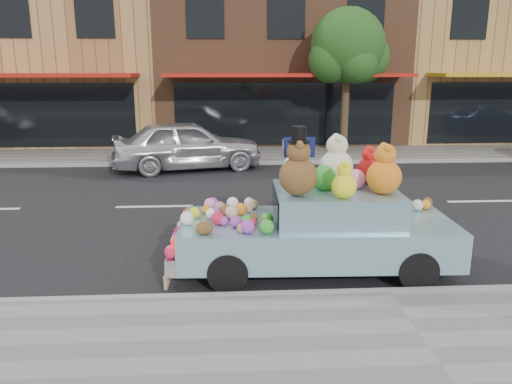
{
  "coord_description": "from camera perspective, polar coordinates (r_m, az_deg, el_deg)",
  "views": [
    {
      "loc": [
        -2.27,
        -11.44,
        3.24
      ],
      "look_at": [
        -1.81,
        -3.64,
        1.25
      ],
      "focal_mm": 35.0,
      "sensor_mm": 36.0,
      "label": 1
    }
  ],
  "objects": [
    {
      "name": "ground",
      "position": [
        12.1,
        7.56,
        -1.37
      ],
      "size": [
        120.0,
        120.0,
        0.0
      ],
      "primitive_type": "plane",
      "color": "black",
      "rests_on": "ground"
    },
    {
      "name": "near_sidewalk",
      "position": [
        6.3,
        19.14,
        -16.91
      ],
      "size": [
        60.0,
        3.0,
        0.12
      ],
      "primitive_type": "cube",
      "color": "gray",
      "rests_on": "ground"
    },
    {
      "name": "far_sidewalk",
      "position": [
        18.36,
        3.79,
        4.28
      ],
      "size": [
        60.0,
        3.0,
        0.12
      ],
      "primitive_type": "cube",
      "color": "gray",
      "rests_on": "ground"
    },
    {
      "name": "near_kerb",
      "position": [
        7.53,
        14.8,
        -11.16
      ],
      "size": [
        60.0,
        0.12,
        0.13
      ],
      "primitive_type": "cube",
      "color": "gray",
      "rests_on": "ground"
    },
    {
      "name": "far_kerb",
      "position": [
        16.89,
        4.42,
        3.41
      ],
      "size": [
        60.0,
        0.12,
        0.13
      ],
      "primitive_type": "cube",
      "color": "gray",
      "rests_on": "ground"
    },
    {
      "name": "storefront_left",
      "position": [
        24.66,
        -22.36,
        14.19
      ],
      "size": [
        10.0,
        9.8,
        7.3
      ],
      "color": "#AC8348",
      "rests_on": "ground"
    },
    {
      "name": "storefront_mid",
      "position": [
        23.52,
        2.24,
        15.25
      ],
      "size": [
        10.0,
        9.8,
        7.3
      ],
      "color": "brown",
      "rests_on": "ground"
    },
    {
      "name": "storefront_right",
      "position": [
        26.43,
        25.06,
        13.86
      ],
      "size": [
        10.0,
        9.8,
        7.3
      ],
      "color": "#AC8348",
      "rests_on": "ground"
    },
    {
      "name": "street_tree",
      "position": [
        18.5,
        10.44,
        15.46
      ],
      "size": [
        3.0,
        2.7,
        5.22
      ],
      "color": "#38281C",
      "rests_on": "ground"
    },
    {
      "name": "car_silver",
      "position": [
        16.02,
        -7.86,
        5.37
      ],
      "size": [
        4.96,
        2.86,
        1.59
      ],
      "primitive_type": "imported",
      "rotation": [
        0.0,
        0.0,
        1.79
      ],
      "color": "silver",
      "rests_on": "ground"
    },
    {
      "name": "art_car",
      "position": [
        8.02,
        7.09,
        -3.43
      ],
      "size": [
        4.54,
        1.89,
        2.38
      ],
      "rotation": [
        0.0,
        0.0,
        -0.03
      ],
      "color": "black",
      "rests_on": "ground"
    }
  ]
}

